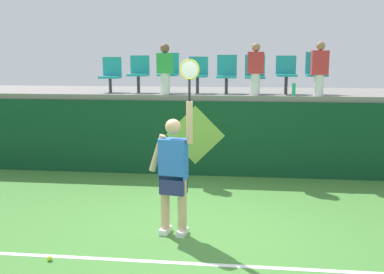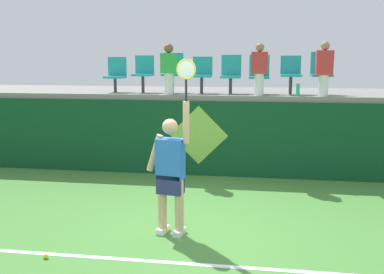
{
  "view_description": "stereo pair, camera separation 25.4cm",
  "coord_description": "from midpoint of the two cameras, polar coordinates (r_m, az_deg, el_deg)",
  "views": [
    {
      "loc": [
        0.71,
        -6.04,
        2.52
      ],
      "look_at": [
        -0.12,
        1.13,
        1.21
      ],
      "focal_mm": 40.97,
      "sensor_mm": 36.0,
      "label": 1
    },
    {
      "loc": [
        0.96,
        -6.0,
        2.52
      ],
      "look_at": [
        -0.12,
        1.13,
        1.21
      ],
      "focal_mm": 40.97,
      "sensor_mm": 36.0,
      "label": 2
    }
  ],
  "objects": [
    {
      "name": "spectator_platform",
      "position": [
        10.67,
        2.12,
        5.73
      ],
      "size": [
        13.43,
        2.8,
        0.12
      ],
      "primitive_type": "cube",
      "color": "gray",
      "rests_on": "court_back_wall"
    },
    {
      "name": "stadium_chair_2",
      "position": [
        10.02,
        -3.8,
        8.6
      ],
      "size": [
        0.44,
        0.42,
        0.9
      ],
      "color": "#38383D",
      "rests_on": "spectator_platform"
    },
    {
      "name": "stadium_chair_5",
      "position": [
        9.86,
        7.44,
        8.27
      ],
      "size": [
        0.44,
        0.42,
        0.85
      ],
      "color": "#38383D",
      "rests_on": "spectator_platform"
    },
    {
      "name": "spectator_1",
      "position": [
        9.54,
        15.54,
        8.67
      ],
      "size": [
        0.34,
        0.2,
        1.12
      ],
      "color": "white",
      "rests_on": "spectator_platform"
    },
    {
      "name": "court_baseline_stripe",
      "position": [
        5.67,
        -2.63,
        -16.08
      ],
      "size": [
        12.08,
        0.08,
        0.01
      ],
      "primitive_type": "cube",
      "color": "white",
      "rests_on": "ground_plane"
    },
    {
      "name": "stadium_chair_6",
      "position": [
        9.88,
        11.43,
        8.27
      ],
      "size": [
        0.44,
        0.42,
        0.83
      ],
      "color": "#38383D",
      "rests_on": "spectator_platform"
    },
    {
      "name": "wall_signage_mount",
      "position": [
        9.56,
        -0.33,
        -5.0
      ],
      "size": [
        1.27,
        0.01,
        1.53
      ],
      "color": "#0F4223",
      "rests_on": "ground_plane"
    },
    {
      "name": "tennis_player",
      "position": [
        6.22,
        -3.56,
        -4.43
      ],
      "size": [
        0.75,
        0.32,
        2.51
      ],
      "color": "white",
      "rests_on": "ground_plane"
    },
    {
      "name": "stadium_chair_3",
      "position": [
        9.92,
        0.03,
        8.36
      ],
      "size": [
        0.44,
        0.42,
        0.81
      ],
      "color": "#38383D",
      "rests_on": "spectator_platform"
    },
    {
      "name": "water_bottle",
      "position": [
        9.42,
        12.35,
        6.05
      ],
      "size": [
        0.08,
        0.08,
        0.26
      ],
      "primitive_type": "cylinder",
      "color": "#26B272",
      "rests_on": "spectator_platform"
    },
    {
      "name": "stadium_chair_1",
      "position": [
        10.16,
        -7.64,
        8.41
      ],
      "size": [
        0.44,
        0.42,
        0.84
      ],
      "color": "#38383D",
      "rests_on": "spectator_platform"
    },
    {
      "name": "court_back_wall",
      "position": [
        9.45,
        1.44,
        -0.17
      ],
      "size": [
        13.43,
        0.2,
        1.62
      ],
      "primitive_type": "cube",
      "color": "#0F4223",
      "rests_on": "ground_plane"
    },
    {
      "name": "spectator_2",
      "position": [
        9.41,
        7.5,
        8.85
      ],
      "size": [
        0.34,
        0.2,
        1.09
      ],
      "color": "white",
      "rests_on": "spectator_platform"
    },
    {
      "name": "ground_plane",
      "position": [
        6.58,
        -1.2,
        -12.25
      ],
      "size": [
        40.0,
        40.0,
        0.0
      ],
      "primitive_type": "plane",
      "color": "#478438"
    },
    {
      "name": "stadium_chair_4",
      "position": [
        9.87,
        3.8,
        8.36
      ],
      "size": [
        0.44,
        0.42,
        0.85
      ],
      "color": "#38383D",
      "rests_on": "spectator_platform"
    },
    {
      "name": "spectator_0",
      "position": [
        9.57,
        -4.3,
        8.96
      ],
      "size": [
        0.34,
        0.2,
        1.08
      ],
      "color": "white",
      "rests_on": "spectator_platform"
    },
    {
      "name": "stadium_chair_0",
      "position": [
        10.35,
        -11.21,
        8.12
      ],
      "size": [
        0.44,
        0.42,
        0.8
      ],
      "color": "#38383D",
      "rests_on": "spectator_platform"
    },
    {
      "name": "tennis_ball",
      "position": [
        6.03,
        -19.26,
        -14.7
      ],
      "size": [
        0.07,
        0.07,
        0.07
      ],
      "primitive_type": "sphere",
      "color": "#D1E533",
      "rests_on": "ground_plane"
    },
    {
      "name": "stadium_chair_7",
      "position": [
        9.96,
        15.14,
        8.31
      ],
      "size": [
        0.44,
        0.42,
        0.91
      ],
      "color": "#38383D",
      "rests_on": "spectator_platform"
    }
  ]
}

